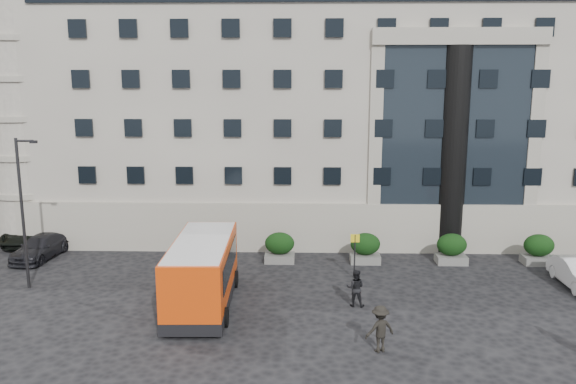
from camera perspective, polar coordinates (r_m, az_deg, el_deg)
name	(u,v)px	position (r m, az deg, el deg)	size (l,w,h in m)	color
ground	(248,312)	(27.35, -4.12, -12.10)	(120.00, 120.00, 0.00)	black
civic_building	(344,105)	(47.21, 5.75, 8.80)	(44.00, 24.00, 18.00)	gray
entrance_column	(453,152)	(36.82, 16.37, 3.94)	(1.80, 1.80, 13.00)	black
apartment_far	(39,81)	(69.66, -23.99, 10.23)	(13.00, 13.00, 22.00)	olive
hedge_a	(195,246)	(34.90, -9.46, -5.48)	(1.80, 1.26, 1.84)	#60615E
hedge_b	(280,247)	(34.30, -0.86, -5.62)	(1.80, 1.26, 1.84)	#60615E
hedge_c	(365,248)	(34.48, 7.85, -5.64)	(1.80, 1.26, 1.84)	#60615E
hedge_d	(452,248)	(35.43, 16.28, -5.53)	(1.80, 1.26, 1.84)	#60615E
hedge_e	(539,249)	(37.09, 24.11, -5.32)	(1.80, 1.26, 1.84)	#60615E
street_lamp	(23,208)	(32.22, -25.32, -1.45)	(1.16, 0.18, 8.00)	#262628
bus_stop_sign	(355,248)	(31.49, 6.80, -5.69)	(0.50, 0.08, 2.52)	#262628
minibus	(202,270)	(27.80, -8.69, -7.85)	(3.14, 7.93, 3.27)	#D83E0A
red_truck	(38,209)	(46.82, -24.05, -1.55)	(3.33, 5.31, 2.66)	#971E0B
parked_car_c	(40,247)	(38.33, -23.85, -5.15)	(1.96, 4.82, 1.40)	black
parked_car_d	(32,231)	(42.27, -24.55, -3.64)	(2.62, 5.69, 1.58)	black
pedestrian_b	(355,288)	(27.88, 6.87, -9.65)	(0.90, 0.70, 1.85)	black
pedestrian_c	(380,329)	(23.57, 9.33, -13.55)	(1.26, 0.72, 1.95)	black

